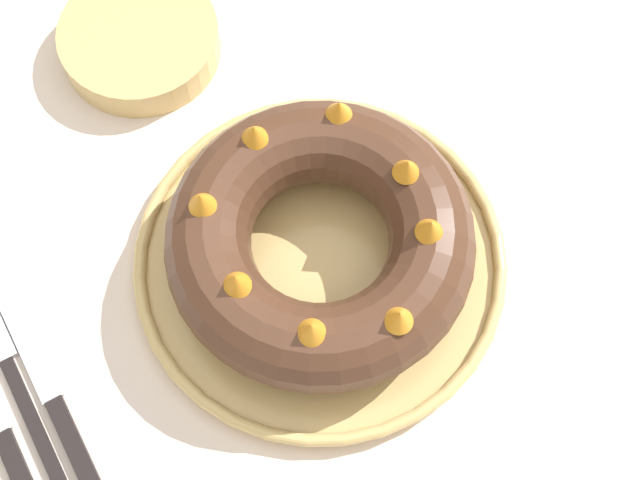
{
  "coord_description": "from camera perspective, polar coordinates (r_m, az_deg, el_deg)",
  "views": [
    {
      "loc": [
        -0.17,
        -0.25,
        1.52
      ],
      "look_at": [
        -0.01,
        0.03,
        0.79
      ],
      "focal_mm": 50.0,
      "sensor_mm": 36.0,
      "label": 1
    }
  ],
  "objects": [
    {
      "name": "bundt_cake",
      "position": [
        0.8,
        0.0,
        0.02
      ],
      "size": [
        0.28,
        0.28,
        0.1
      ],
      "color": "#4C2D1E",
      "rests_on": "serving_dish"
    },
    {
      "name": "cake_knife",
      "position": [
        0.84,
        -16.59,
        -10.0
      ],
      "size": [
        0.02,
        0.2,
        0.01
      ],
      "rotation": [
        0.0,
        0.0,
        0.11
      ],
      "color": "black",
      "rests_on": "dining_table"
    },
    {
      "name": "fork",
      "position": [
        0.86,
        -18.73,
        -9.04
      ],
      "size": [
        0.02,
        0.22,
        0.01
      ],
      "rotation": [
        0.0,
        0.0,
        0.03
      ],
      "color": "black",
      "rests_on": "dining_table"
    },
    {
      "name": "side_bowl",
      "position": [
        0.97,
        -11.45,
        12.38
      ],
      "size": [
        0.17,
        0.17,
        0.04
      ],
      "primitive_type": "cylinder",
      "color": "tan",
      "rests_on": "dining_table"
    },
    {
      "name": "serving_knife",
      "position": [
        0.85,
        -19.57,
        -11.82
      ],
      "size": [
        0.02,
        0.25,
        0.01
      ],
      "rotation": [
        0.0,
        0.0,
        -0.01
      ],
      "color": "black",
      "rests_on": "dining_table"
    },
    {
      "name": "serving_dish",
      "position": [
        0.84,
        -0.0,
        -1.32
      ],
      "size": [
        0.35,
        0.35,
        0.02
      ],
      "color": "tan",
      "rests_on": "dining_table"
    },
    {
      "name": "dining_table",
      "position": [
        0.93,
        1.43,
        -4.4
      ],
      "size": [
        1.43,
        1.01,
        0.73
      ],
      "color": "beige",
      "rests_on": "ground_plane"
    },
    {
      "name": "ground_plane",
      "position": [
        1.55,
        0.87,
        -12.09
      ],
      "size": [
        8.0,
        8.0,
        0.0
      ],
      "primitive_type": "plane",
      "color": "#4C4742"
    }
  ]
}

